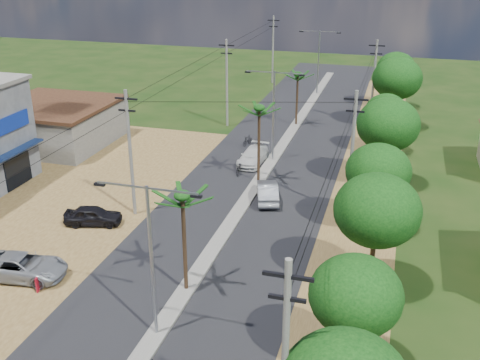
# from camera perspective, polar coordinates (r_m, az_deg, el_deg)

# --- Properties ---
(ground) EXTENTS (160.00, 160.00, 0.00)m
(ground) POSITION_cam_1_polar(r_m,az_deg,el_deg) (28.83, -8.43, -15.36)
(ground) COLOR black
(ground) RESTS_ON ground
(road) EXTENTS (12.00, 110.00, 0.04)m
(road) POSITION_cam_1_polar(r_m,az_deg,el_deg) (40.83, 0.13, -2.86)
(road) COLOR black
(road) RESTS_ON ground
(median) EXTENTS (1.00, 90.00, 0.18)m
(median) POSITION_cam_1_polar(r_m,az_deg,el_deg) (43.42, 1.22, -1.13)
(median) COLOR #605E56
(median) RESTS_ON ground
(dirt_lot_west) EXTENTS (18.00, 46.00, 0.04)m
(dirt_lot_west) POSITION_cam_1_polar(r_m,az_deg,el_deg) (41.83, -22.94, -4.15)
(dirt_lot_west) COLOR brown
(dirt_lot_west) RESTS_ON ground
(dirt_shoulder_east) EXTENTS (5.00, 90.00, 0.03)m
(dirt_shoulder_east) POSITION_cam_1_polar(r_m,az_deg,el_deg) (39.58, 12.07, -4.28)
(dirt_shoulder_east) COLOR brown
(dirt_shoulder_east) RESTS_ON ground
(low_shed) EXTENTS (10.40, 10.40, 3.95)m
(low_shed) POSITION_cam_1_polar(r_m,az_deg,el_deg) (56.45, -18.23, 5.45)
(low_shed) COLOR #605E56
(low_shed) RESTS_ON ground
(tree_east_b) EXTENTS (4.00, 4.00, 5.83)m
(tree_east_b) POSITION_cam_1_polar(r_m,az_deg,el_deg) (24.50, 11.67, -11.40)
(tree_east_b) COLOR black
(tree_east_b) RESTS_ON ground
(tree_east_c) EXTENTS (4.60, 4.60, 6.83)m
(tree_east_c) POSITION_cam_1_polar(r_m,az_deg,el_deg) (30.24, 13.77, -3.01)
(tree_east_c) COLOR black
(tree_east_c) RESTS_ON ground
(tree_east_d) EXTENTS (4.20, 4.20, 6.13)m
(tree_east_d) POSITION_cam_1_polar(r_m,az_deg,el_deg) (36.89, 13.87, 0.87)
(tree_east_d) COLOR black
(tree_east_d) RESTS_ON ground
(tree_east_e) EXTENTS (4.80, 4.80, 7.14)m
(tree_east_e) POSITION_cam_1_polar(r_m,az_deg,el_deg) (44.22, 14.82, 5.46)
(tree_east_e) COLOR black
(tree_east_e) RESTS_ON ground
(tree_east_f) EXTENTS (3.80, 3.80, 5.52)m
(tree_east_f) POSITION_cam_1_polar(r_m,az_deg,el_deg) (52.25, 14.62, 6.72)
(tree_east_f) COLOR black
(tree_east_f) RESTS_ON ground
(tree_east_g) EXTENTS (5.00, 5.00, 7.38)m
(tree_east_g) POSITION_cam_1_polar(r_m,az_deg,el_deg) (59.70, 15.68, 9.91)
(tree_east_g) COLOR black
(tree_east_g) RESTS_ON ground
(tree_east_h) EXTENTS (4.40, 4.40, 6.52)m
(tree_east_h) POSITION_cam_1_polar(r_m,az_deg,el_deg) (67.66, 15.56, 10.84)
(tree_east_h) COLOR black
(tree_east_h) RESTS_ON ground
(palm_median_near) EXTENTS (2.00, 2.00, 6.15)m
(palm_median_near) POSITION_cam_1_polar(r_m,az_deg,el_deg) (29.07, -5.86, -2.06)
(palm_median_near) COLOR black
(palm_median_near) RESTS_ON ground
(palm_median_mid) EXTENTS (2.00, 2.00, 6.55)m
(palm_median_mid) POSITION_cam_1_polar(r_m,az_deg,el_deg) (43.27, 1.97, 6.96)
(palm_median_mid) COLOR black
(palm_median_mid) RESTS_ON ground
(palm_median_far) EXTENTS (2.00, 2.00, 5.85)m
(palm_median_far) POSITION_cam_1_polar(r_m,az_deg,el_deg) (58.62, 5.90, 10.42)
(palm_median_far) COLOR black
(palm_median_far) RESTS_ON ground
(streetlight_near) EXTENTS (5.10, 0.18, 8.00)m
(streetlight_near) POSITION_cam_1_polar(r_m,az_deg,el_deg) (26.17, -9.03, -7.07)
(streetlight_near) COLOR gray
(streetlight_near) RESTS_ON ground
(streetlight_mid) EXTENTS (5.10, 0.18, 8.00)m
(streetlight_mid) POSITION_cam_1_polar(r_m,az_deg,el_deg) (48.26, 3.43, 7.23)
(streetlight_mid) COLOR gray
(streetlight_mid) RESTS_ON ground
(streetlight_far) EXTENTS (5.10, 0.18, 8.00)m
(streetlight_far) POSITION_cam_1_polar(r_m,az_deg,el_deg) (72.27, 7.99, 12.28)
(streetlight_far) COLOR gray
(streetlight_far) RESTS_ON ground
(utility_pole_w_b) EXTENTS (1.60, 0.24, 9.00)m
(utility_pole_w_b) POSITION_cam_1_polar(r_m,az_deg,el_deg) (38.85, -11.10, 2.90)
(utility_pole_w_b) COLOR #605E56
(utility_pole_w_b) RESTS_ON ground
(utility_pole_w_c) EXTENTS (1.60, 0.24, 9.00)m
(utility_pole_w_c) POSITION_cam_1_polar(r_m,az_deg,el_deg) (58.47, -1.35, 9.99)
(utility_pole_w_c) COLOR #605E56
(utility_pole_w_c) RESTS_ON ground
(utility_pole_w_d) EXTENTS (1.60, 0.24, 9.00)m
(utility_pole_w_d) POSITION_cam_1_polar(r_m,az_deg,el_deg) (78.38, 3.37, 13.24)
(utility_pole_w_d) COLOR #605E56
(utility_pole_w_d) RESTS_ON ground
(utility_pole_e_b) EXTENTS (1.60, 0.24, 9.00)m
(utility_pole_e_b) POSITION_cam_1_polar(r_m,az_deg,el_deg) (38.70, 11.30, 2.81)
(utility_pole_e_b) COLOR #605E56
(utility_pole_e_b) RESTS_ON ground
(utility_pole_e_c) EXTENTS (1.60, 0.24, 9.00)m
(utility_pole_e_c) POSITION_cam_1_polar(r_m,az_deg,el_deg) (59.86, 13.41, 9.69)
(utility_pole_e_c) COLOR #605E56
(utility_pole_e_c) RESTS_ON ground
(car_silver_mid) EXTENTS (2.65, 4.53, 1.41)m
(car_silver_mid) POSITION_cam_1_polar(r_m,az_deg,el_deg) (41.80, 2.79, -1.22)
(car_silver_mid) COLOR gray
(car_silver_mid) RESTS_ON ground
(car_white_far) EXTENTS (2.10, 4.74, 1.35)m
(car_white_far) POSITION_cam_1_polar(r_m,az_deg,el_deg) (48.90, 1.34, 2.41)
(car_white_far) COLOR #B4B5B0
(car_white_far) RESTS_ON ground
(car_parked_silver) EXTENTS (5.36, 2.98, 1.42)m
(car_parked_silver) POSITION_cam_1_polar(r_m,az_deg,el_deg) (34.70, -21.24, -8.24)
(car_parked_silver) COLOR gray
(car_parked_silver) RESTS_ON ground
(car_parked_dark) EXTENTS (4.14, 2.50, 1.32)m
(car_parked_dark) POSITION_cam_1_polar(r_m,az_deg,el_deg) (39.51, -14.69, -3.55)
(car_parked_dark) COLOR black
(car_parked_dark) RESTS_ON ground
(moto_rider_west_a) EXTENTS (0.84, 2.00, 1.02)m
(moto_rider_west_a) POSITION_cam_1_polar(r_m,az_deg,el_deg) (46.72, -0.07, 1.21)
(moto_rider_west_a) COLOR black
(moto_rider_west_a) RESTS_ON ground
(moto_rider_west_b) EXTENTS (0.90, 1.66, 0.96)m
(moto_rider_west_b) POSITION_cam_1_polar(r_m,az_deg,el_deg) (53.52, 0.78, 4.02)
(moto_rider_west_b) COLOR black
(moto_rider_west_b) RESTS_ON ground
(roadside_sign) EXTENTS (0.35, 1.09, 0.92)m
(roadside_sign) POSITION_cam_1_polar(r_m,az_deg,el_deg) (33.52, -19.67, -9.65)
(roadside_sign) COLOR maroon
(roadside_sign) RESTS_ON ground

